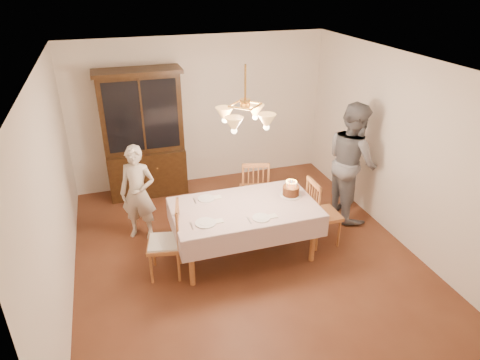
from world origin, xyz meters
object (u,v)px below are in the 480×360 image
object	(u,v)px
dining_table	(245,211)
chair_far_side	(254,191)
birthday_cake	(291,191)
china_hutch	(144,137)
elderly_woman	(138,193)

from	to	relation	value
dining_table	chair_far_side	bearing A→B (deg)	63.10
birthday_cake	china_hutch	bearing A→B (deg)	128.79
elderly_woman	birthday_cake	size ratio (longest dim) A/B	4.72
dining_table	birthday_cake	xyz separation A→B (m)	(0.70, 0.09, 0.14)
china_hutch	birthday_cake	xyz separation A→B (m)	(1.74, -2.16, -0.22)
china_hutch	elderly_woman	xyz separation A→B (m)	(-0.26, -1.36, -0.33)
chair_far_side	elderly_woman	size ratio (longest dim) A/B	0.71
chair_far_side	birthday_cake	size ratio (longest dim) A/B	3.33
dining_table	china_hutch	xyz separation A→B (m)	(-1.04, 2.25, 0.36)
dining_table	china_hutch	bearing A→B (deg)	114.74
birthday_cake	chair_far_side	bearing A→B (deg)	106.24
dining_table	china_hutch	world-z (taller)	china_hutch
dining_table	china_hutch	size ratio (longest dim) A/B	0.88
dining_table	elderly_woman	bearing A→B (deg)	145.46
chair_far_side	birthday_cake	bearing A→B (deg)	-73.76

